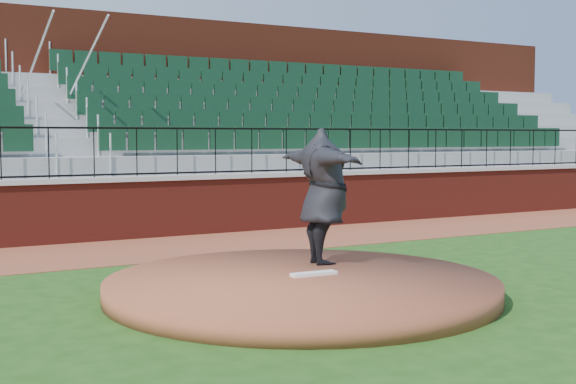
% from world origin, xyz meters
% --- Properties ---
extents(ground, '(90.00, 90.00, 0.00)m').
position_xyz_m(ground, '(0.00, 0.00, 0.00)').
color(ground, '#1D4513').
rests_on(ground, ground).
extents(warning_track, '(34.00, 3.20, 0.01)m').
position_xyz_m(warning_track, '(0.00, 5.40, 0.01)').
color(warning_track, brown).
rests_on(warning_track, ground).
extents(field_wall, '(34.00, 0.35, 1.20)m').
position_xyz_m(field_wall, '(0.00, 7.00, 0.60)').
color(field_wall, maroon).
rests_on(field_wall, ground).
extents(wall_cap, '(34.00, 0.45, 0.10)m').
position_xyz_m(wall_cap, '(0.00, 7.00, 1.25)').
color(wall_cap, '#B7B7B7').
rests_on(wall_cap, field_wall).
extents(wall_railing, '(34.00, 0.05, 1.00)m').
position_xyz_m(wall_railing, '(0.00, 7.00, 1.80)').
color(wall_railing, black).
rests_on(wall_railing, wall_cap).
extents(seating_stands, '(34.00, 5.10, 4.60)m').
position_xyz_m(seating_stands, '(0.00, 9.72, 2.30)').
color(seating_stands, gray).
rests_on(seating_stands, ground).
extents(concourse_wall, '(34.00, 0.50, 5.50)m').
position_xyz_m(concourse_wall, '(0.00, 12.52, 2.75)').
color(concourse_wall, maroon).
rests_on(concourse_wall, ground).
extents(pitchers_mound, '(5.23, 5.23, 0.25)m').
position_xyz_m(pitchers_mound, '(-0.51, 0.25, 0.12)').
color(pitchers_mound, brown).
rests_on(pitchers_mound, ground).
extents(pitching_rubber, '(0.66, 0.20, 0.04)m').
position_xyz_m(pitching_rubber, '(-0.28, 0.31, 0.27)').
color(pitching_rubber, white).
rests_on(pitching_rubber, pitchers_mound).
extents(pitcher, '(0.99, 2.53, 2.00)m').
position_xyz_m(pitcher, '(0.34, 1.04, 1.25)').
color(pitcher, black).
rests_on(pitcher, pitchers_mound).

